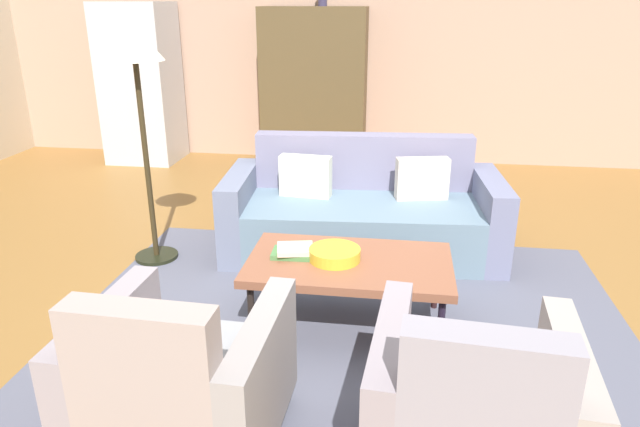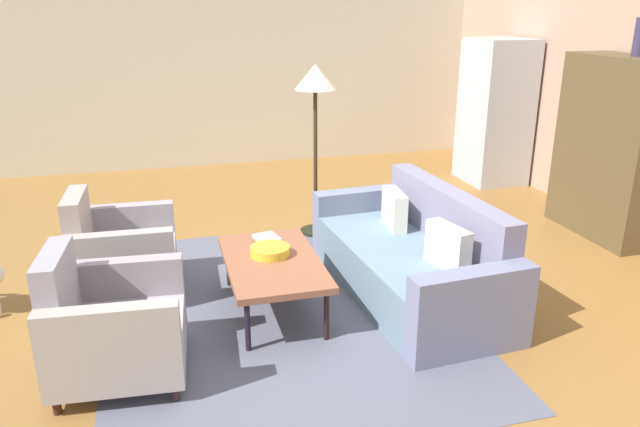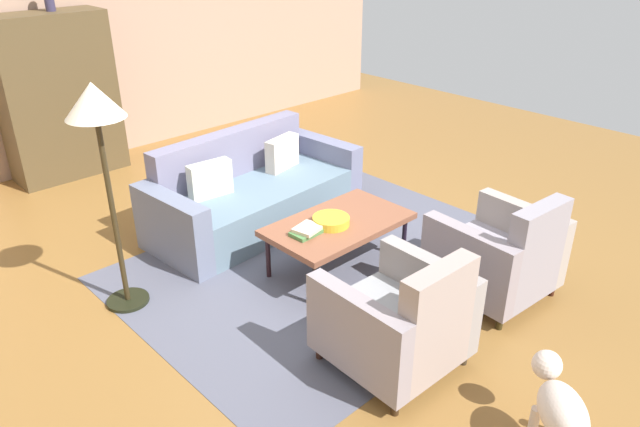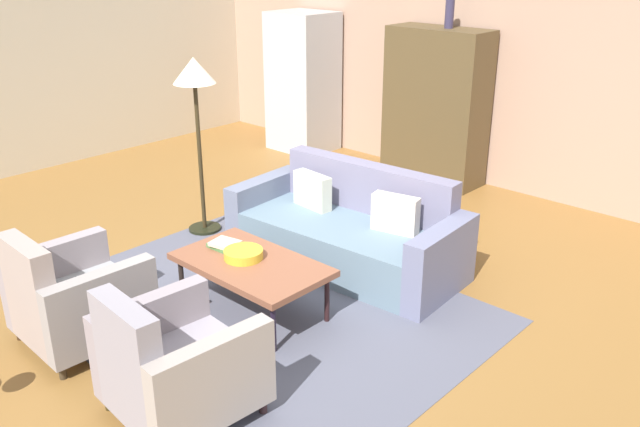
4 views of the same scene
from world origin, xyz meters
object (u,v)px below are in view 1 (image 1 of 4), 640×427
Objects in this scene: coffee_table at (349,266)px; refrigerator at (141,84)px; fruit_bowl at (335,254)px; cabinet at (314,88)px; armchair_left at (179,389)px; couch at (362,213)px; floor_lamp at (136,66)px; armchair_right at (472,417)px; book_stack at (295,251)px.

refrigerator is (-2.84, 3.51, 0.53)m from coffee_table.
fruit_bowl is 4.48m from refrigerator.
cabinet is at bearing 101.91° from coffee_table.
refrigerator is (-2.07, -0.10, 0.03)m from cabinet.
armchair_left is 2.90× the size of fruit_bowl.
floor_lamp reaches higher than couch.
couch is 3.72m from refrigerator.
couch is at bearing 90.29° from coffee_table.
floor_lamp is (-1.47, 0.75, 0.98)m from fruit_bowl.
armchair_right is 5.00m from cabinet.
couch reaches higher than fruit_bowl.
armchair_right is (0.60, -2.35, 0.06)m from couch.
refrigerator is at bearing 130.67° from armchair_right.
armchair_left is 5.22m from refrigerator.
floor_lamp is (-0.95, 1.91, 1.10)m from armchair_left.
armchair_right is at bearing -41.70° from floor_lamp.
book_stack is at bearing -30.73° from floor_lamp.
cabinet is (-1.36, 4.78, 0.56)m from armchair_right.
refrigerator is at bearing 128.94° from coffee_table.
armchair_right is 0.51× the size of floor_lamp.
couch is at bearing -39.39° from refrigerator.
couch is 2.45× the size of armchair_left.
coffee_table is at bearing -3.25° from book_stack.
couch is 1.19m from coffee_table.
armchair_left reaches higher than couch.
book_stack is at bearing 70.63° from couch.
floor_lamp reaches higher than armchair_left.
armchair_right is 2.90× the size of fruit_bowl.
couch is 1.22m from book_stack.
armchair_left reaches higher than coffee_table.
refrigerator reaches higher than couch.
armchair_left is 2.40m from floor_lamp.
coffee_table is 0.70× the size of floor_lamp.
floor_lamp reaches higher than fruit_bowl.
floor_lamp is (-1.55, -0.44, 1.16)m from couch.
cabinet is 3.02m from floor_lamp.
refrigerator reaches higher than armchair_right.
armchair_right is (1.20, 0.00, 0.00)m from armchair_left.
refrigerator is (-2.24, 4.68, 0.58)m from armchair_left.
fruit_bowl is 0.17× the size of cabinet.
cabinet is (-0.16, 4.78, 0.56)m from armchair_left.
fruit_bowl is (-0.68, 1.17, 0.12)m from armchair_right.
book_stack is 1.73m from floor_lamp.
armchair_left is at bearing -63.58° from floor_lamp.
couch is 2.45× the size of armchair_right.
book_stack is at bearing 132.27° from armchair_right.
armchair_right is at bearing -52.12° from book_stack.
fruit_bowl is 0.24m from book_stack.
armchair_right is at bearing -53.73° from refrigerator.
fruit_bowl is (-0.09, 0.00, 0.07)m from coffee_table.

